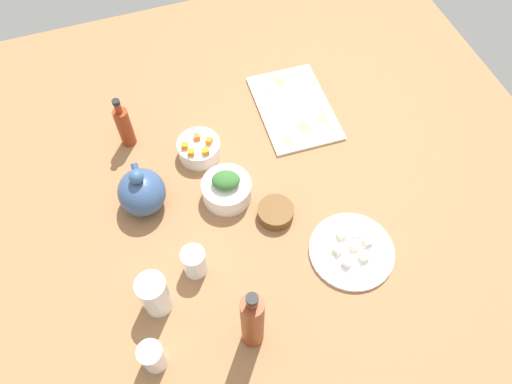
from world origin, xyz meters
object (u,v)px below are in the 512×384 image
(bottle_0, at_px, (124,126))
(drinking_glass_0, at_px, (194,262))
(drinking_glass_2, at_px, (155,294))
(plate_tofu, at_px, (351,251))
(bowl_carrots, at_px, (199,149))
(cutting_board, at_px, (294,108))
(drinking_glass_1, at_px, (153,357))
(bowl_greens, at_px, (227,190))
(bowl_small_side, at_px, (276,212))
(bottle_1, at_px, (252,321))
(teapot, at_px, (142,192))

(bottle_0, distance_m, drinking_glass_0, 0.50)
(drinking_glass_2, bearing_deg, plate_tofu, -93.14)
(bowl_carrots, bearing_deg, cutting_board, -77.33)
(drinking_glass_1, bearing_deg, cutting_board, -43.49)
(bowl_greens, xyz_separation_m, bottle_0, (0.29, 0.23, 0.04))
(bottle_0, bearing_deg, bowl_carrots, -121.26)
(bowl_greens, xyz_separation_m, drinking_glass_1, (-0.40, 0.31, 0.02))
(plate_tofu, height_order, drinking_glass_1, drinking_glass_1)
(bowl_small_side, bearing_deg, cutting_board, -28.83)
(bowl_small_side, relative_size, drinking_glass_0, 1.11)
(cutting_board, xyz_separation_m, bottle_1, (-0.67, 0.37, 0.12))
(drinking_glass_2, bearing_deg, bottle_1, -128.42)
(bowl_small_side, xyz_separation_m, teapot, (0.16, 0.34, 0.05))
(bottle_1, bearing_deg, cutting_board, -29.13)
(bowl_carrots, height_order, drinking_glass_0, drinking_glass_0)
(bowl_carrots, distance_m, drinking_glass_2, 0.49)
(drinking_glass_0, height_order, drinking_glass_1, drinking_glass_1)
(bottle_0, bearing_deg, cutting_board, -94.45)
(bowl_greens, distance_m, bottle_0, 0.38)
(bowl_greens, bearing_deg, drinking_glass_1, 142.44)
(drinking_glass_0, xyz_separation_m, drinking_glass_1, (-0.20, 0.16, 0.00))
(bowl_greens, bearing_deg, cutting_board, -50.95)
(bottle_1, xyz_separation_m, drinking_glass_2, (0.16, 0.20, -0.06))
(plate_tofu, distance_m, teapot, 0.61)
(bowl_greens, height_order, bowl_carrots, bowl_greens)
(drinking_glass_0, distance_m, drinking_glass_1, 0.26)
(bowl_small_side, relative_size, bottle_0, 0.55)
(cutting_board, height_order, bottle_0, bottle_0)
(plate_tofu, distance_m, drinking_glass_2, 0.54)
(plate_tofu, distance_m, bowl_greens, 0.39)
(bowl_carrots, xyz_separation_m, drinking_glass_1, (-0.57, 0.27, 0.02))
(drinking_glass_1, distance_m, drinking_glass_2, 0.15)
(bowl_greens, relative_size, teapot, 0.90)
(cutting_board, relative_size, bottle_1, 1.22)
(bowl_carrots, xyz_separation_m, drinking_glass_0, (-0.37, 0.11, 0.02))
(bottle_0, bearing_deg, bowl_greens, -141.59)
(teapot, distance_m, bottle_0, 0.24)
(bowl_carrots, bearing_deg, teapot, 121.29)
(plate_tofu, distance_m, bottle_1, 0.38)
(bottle_0, xyz_separation_m, bottle_1, (-0.71, -0.17, 0.05))
(bottle_1, bearing_deg, plate_tofu, -68.37)
(plate_tofu, relative_size, drinking_glass_1, 2.41)
(bowl_carrots, height_order, bottle_0, bottle_0)
(cutting_board, xyz_separation_m, drinking_glass_2, (-0.51, 0.57, 0.06))
(cutting_board, bearing_deg, drinking_glass_0, 134.19)
(drinking_glass_1, bearing_deg, teapot, -9.16)
(bowl_carrots, height_order, drinking_glass_2, drinking_glass_2)
(plate_tofu, height_order, bowl_greens, bowl_greens)
(teapot, distance_m, drinking_glass_1, 0.46)
(bottle_0, relative_size, drinking_glass_1, 1.95)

